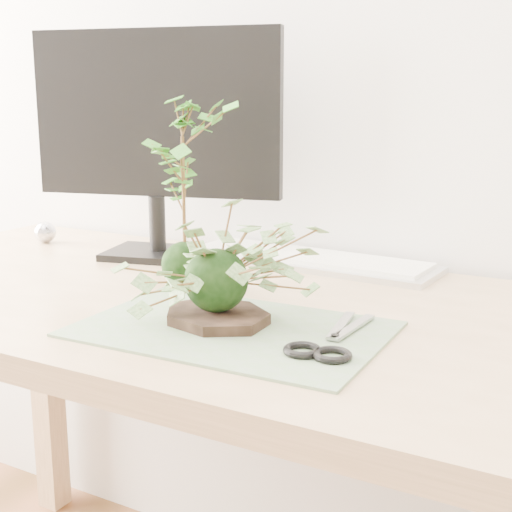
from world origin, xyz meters
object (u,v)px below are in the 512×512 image
monitor (157,128)px  desk (236,353)px  maple_kokedama (183,149)px  keyboard (310,259)px  ivy_kokedama (216,251)px

monitor → desk: bearing=-48.5°
maple_kokedama → keyboard: size_ratio=0.66×
maple_kokedama → monitor: (-0.19, 0.18, 0.02)m
monitor → ivy_kokedama: bearing=-57.8°
keyboard → maple_kokedama: bearing=-109.3°
monitor → keyboard: bearing=1.7°
ivy_kokedama → maple_kokedama: (-0.15, 0.14, 0.13)m
desk → keyboard: size_ratio=3.15×
keyboard → desk: bearing=-85.8°
maple_kokedama → monitor: 0.26m
desk → ivy_kokedama: (0.04, -0.12, 0.19)m
desk → maple_kokedama: bearing=167.9°
ivy_kokedama → keyboard: (-0.04, 0.40, -0.10)m
keyboard → ivy_kokedama: bearing=-80.8°
ivy_kokedama → maple_kokedama: bearing=137.2°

